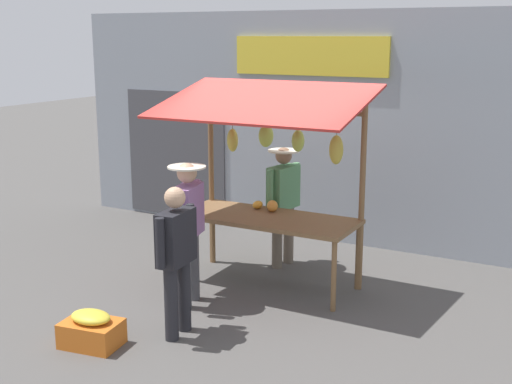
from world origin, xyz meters
TOP-DOWN VIEW (x-y plane):
  - ground_plane at (0.00, 0.00)m, footprint 40.00×40.00m
  - street_backdrop at (0.06, -2.20)m, footprint 9.00×0.30m
  - market_stall at (0.03, -0.02)m, footprint 2.50×1.46m
  - vendor_with_sunhat at (0.16, -0.75)m, footprint 0.42×0.69m
  - shopper_in_grey_tee at (0.14, 1.73)m, footprint 0.25×0.68m
  - shopper_with_ponytail at (0.51, 0.98)m, footprint 0.43×0.69m
  - produce_crate_near at (0.76, 2.36)m, footprint 0.63×0.48m

SIDE VIEW (x-z plane):
  - ground_plane at x=0.00m, z-range 0.00..0.00m
  - produce_crate_near at x=0.76m, z-range -0.02..0.35m
  - shopper_in_grey_tee at x=0.14m, z-range 0.12..1.70m
  - vendor_with_sunhat at x=0.16m, z-range 0.14..1.76m
  - shopper_with_ponytail at x=0.51m, z-range 0.15..1.82m
  - market_stall at x=0.03m, z-range 0.29..2.78m
  - street_backdrop at x=0.06m, z-range 0.00..3.40m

